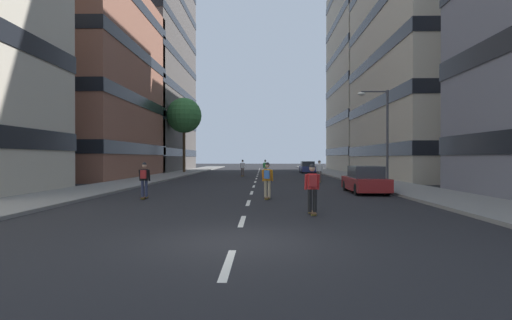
{
  "coord_description": "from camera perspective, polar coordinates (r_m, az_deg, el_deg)",
  "views": [
    {
      "loc": [
        0.66,
        -9.36,
        2.0
      ],
      "look_at": [
        0.0,
        26.37,
        1.78
      ],
      "focal_mm": 27.65,
      "sensor_mm": 36.0,
      "label": 1
    }
  ],
  "objects": [
    {
      "name": "building_left_far",
      "position": [
        64.38,
        -18.22,
        12.92
      ],
      "size": [
        17.18,
        23.32,
        31.88
      ],
      "color": "#4C4744",
      "rests_on": "ground_plane"
    },
    {
      "name": "skater_4",
      "position": [
        18.97,
        1.65,
        -2.64
      ],
      "size": [
        0.56,
        0.92,
        1.78
      ],
      "color": "brown",
      "rests_on": "ground_plane"
    },
    {
      "name": "skater_1",
      "position": [
        42.12,
        -1.95,
        -1.04
      ],
      "size": [
        0.55,
        0.91,
        1.78
      ],
      "color": "brown",
      "rests_on": "ground_plane"
    },
    {
      "name": "skater_5",
      "position": [
        43.66,
        1.35,
        -0.99
      ],
      "size": [
        0.54,
        0.91,
        1.78
      ],
      "color": "brown",
      "rests_on": "ground_plane"
    },
    {
      "name": "building_right_far",
      "position": [
        63.66,
        19.2,
        11.7
      ],
      "size": [
        17.18,
        18.04,
        28.93
      ],
      "color": "#B2A893",
      "rests_on": "ground_plane"
    },
    {
      "name": "building_left_mid",
      "position": [
        45.04,
        -26.8,
        10.04
      ],
      "size": [
        17.18,
        19.13,
        19.05
      ],
      "color": "brown",
      "rests_on": "ground_plane"
    },
    {
      "name": "skater_3",
      "position": [
        32.58,
        9.15,
        -1.45
      ],
      "size": [
        0.55,
        0.92,
        1.78
      ],
      "color": "brown",
      "rests_on": "ground_plane"
    },
    {
      "name": "street_tree_near",
      "position": [
        51.99,
        -10.37,
        6.33
      ],
      "size": [
        4.52,
        4.52,
        9.58
      ],
      "color": "#4C3823",
      "rests_on": "sidewalk_left"
    },
    {
      "name": "sidewalk_right",
      "position": [
        44.24,
        12.7,
        -2.16
      ],
      "size": [
        3.91,
        82.92,
        0.14
      ],
      "primitive_type": "cube",
      "color": "gray",
      "rests_on": "ground_plane"
    },
    {
      "name": "streetlamp_right",
      "position": [
        28.48,
        17.77,
        4.63
      ],
      "size": [
        2.13,
        0.3,
        6.5
      ],
      "color": "#3F3F44",
      "rests_on": "sidewalk_right"
    },
    {
      "name": "lane_markings",
      "position": [
        39.92,
        0.11,
        -2.52
      ],
      "size": [
        0.16,
        67.2,
        0.01
      ],
      "color": "silver",
      "rests_on": "ground_plane"
    },
    {
      "name": "building_right_mid",
      "position": [
        45.94,
        27.42,
        17.9
      ],
      "size": [
        17.18,
        20.94,
        31.6
      ],
      "color": "#B2A893",
      "rests_on": "ground_plane"
    },
    {
      "name": "ground_plane",
      "position": [
        39.57,
        0.1,
        -2.55
      ],
      "size": [
        180.92,
        180.92,
        0.0
      ],
      "primitive_type": "plane",
      "color": "black"
    },
    {
      "name": "parked_car_mid",
      "position": [
        51.82,
        7.45,
        -1.09
      ],
      "size": [
        1.82,
        4.4,
        1.52
      ],
      "color": "navy",
      "rests_on": "ground_plane"
    },
    {
      "name": "skater_0",
      "position": [
        13.98,
        8.16,
        -3.71
      ],
      "size": [
        0.54,
        0.9,
        1.78
      ],
      "color": "brown",
      "rests_on": "ground_plane"
    },
    {
      "name": "parked_car_near",
      "position": [
        23.11,
        15.52,
        -2.9
      ],
      "size": [
        1.82,
        4.4,
        1.52
      ],
      "color": "maroon",
      "rests_on": "ground_plane"
    },
    {
      "name": "skater_2",
      "position": [
        19.86,
        -15.87,
        -2.52
      ],
      "size": [
        0.54,
        0.91,
        1.78
      ],
      "color": "brown",
      "rests_on": "ground_plane"
    },
    {
      "name": "sidewalk_left",
      "position": [
        44.52,
        -12.25,
        -2.15
      ],
      "size": [
        3.91,
        82.92,
        0.14
      ],
      "primitive_type": "cube",
      "color": "gray",
      "rests_on": "ground_plane"
    }
  ]
}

